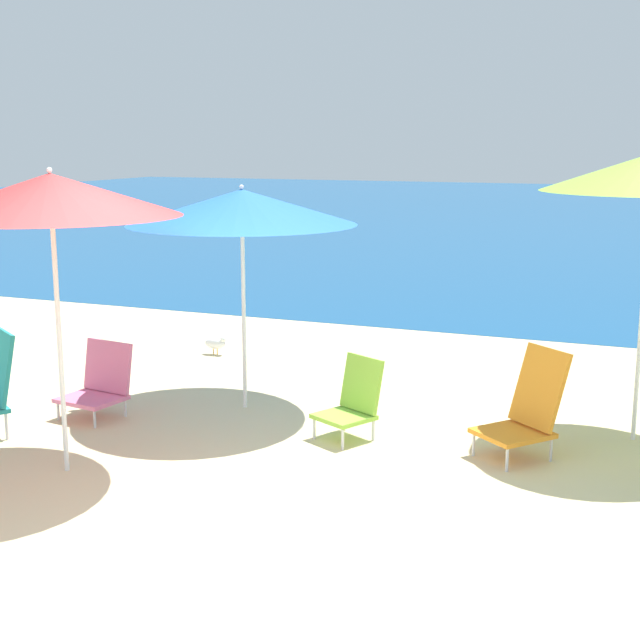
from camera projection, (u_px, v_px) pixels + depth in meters
The scene contains 8 objects.
ground_plane at pixel (189, 533), 5.64m from camera, with size 60.00×60.00×0.00m, color beige.
sea_water at pixel (592, 214), 29.65m from camera, with size 60.00×40.00×0.01m.
beach_umbrella_blue at pixel (242, 207), 7.92m from camera, with size 2.07×2.07×2.05m.
beach_umbrella_red at pixel (51, 195), 6.30m from camera, with size 1.86×1.86×2.26m.
beach_chair_lime at pixel (353, 400), 7.40m from camera, with size 0.58×0.60×0.67m.
beach_chair_pink at pixel (100, 383), 8.00m from camera, with size 0.59×0.58×0.66m.
beach_chair_orange at pixel (527, 409), 6.94m from camera, with size 0.75×0.78×0.85m.
seagull at pixel (216, 343), 10.28m from camera, with size 0.27×0.11×0.23m.
Camera 1 is at (2.74, -4.56, 2.45)m, focal length 50.00 mm.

